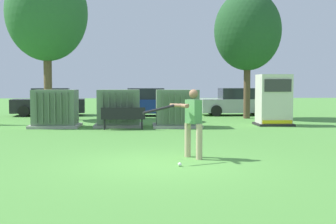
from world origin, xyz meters
name	(u,v)px	position (x,y,z in m)	size (l,w,h in m)	color
ground_plane	(162,164)	(0.00, 0.00, 0.00)	(96.00, 96.00, 0.00)	#51933D
transformer_west	(55,109)	(-4.24, 9.11, 0.79)	(2.10, 1.70, 1.62)	#9E9B93
transformer_mid_west	(119,109)	(-1.51, 9.22, 0.79)	(2.10, 1.70, 1.62)	#9E9B93
transformer_mid_east	(177,109)	(1.01, 8.92, 0.79)	(2.10, 1.70, 1.62)	#9E9B93
generator_enclosure	(274,100)	(5.44, 9.49, 1.14)	(1.60, 1.40, 2.30)	#262626
park_bench	(123,117)	(-1.27, 7.92, 0.54)	(1.81, 0.43, 0.92)	black
batter	(192,120)	(0.78, 0.78, 0.98)	(1.49, 1.07, 1.74)	tan
sports_ball	(180,164)	(0.40, -0.30, 0.04)	(0.09, 0.09, 0.09)	white
tree_left	(47,13)	(-5.48, 13.49, 5.56)	(4.24, 4.24, 8.11)	brown
tree_center_left	(248,31)	(5.15, 13.53, 4.70)	(3.59, 3.59, 6.86)	brown
parked_car_leftmost	(49,103)	(-6.02, 16.29, 0.75)	(4.37, 2.29, 1.62)	black
parked_car_left_of_center	(144,103)	(-0.43, 15.80, 0.75)	(4.23, 1.97, 1.62)	navy
parked_car_right_of_center	(236,103)	(5.07, 16.04, 0.75)	(4.25, 2.03, 1.62)	#B2B2B7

